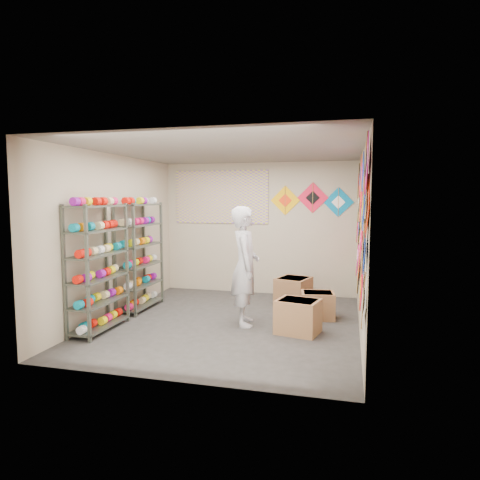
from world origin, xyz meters
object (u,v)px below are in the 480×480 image
(carton_a, at_px, (298,316))
(carton_b, at_px, (318,305))
(shelf_rack_back, at_px, (140,256))
(shopkeeper, at_px, (245,266))
(shelf_rack_front, at_px, (98,268))
(carton_c, at_px, (293,292))

(carton_a, relative_size, carton_b, 1.11)
(shelf_rack_back, relative_size, shopkeeper, 1.02)
(shelf_rack_front, xyz_separation_m, shopkeeper, (2.04, 0.84, -0.02))
(carton_a, distance_m, carton_c, 1.61)
(shelf_rack_back, bearing_deg, carton_c, 18.95)
(shopkeeper, relative_size, carton_c, 3.11)
(shelf_rack_front, bearing_deg, carton_a, 11.92)
(shelf_rack_front, xyz_separation_m, carton_c, (2.63, 2.20, -0.69))
(carton_a, xyz_separation_m, carton_b, (0.22, 0.85, -0.03))
(shelf_rack_front, xyz_separation_m, carton_a, (2.90, 0.61, -0.70))
(shelf_rack_front, bearing_deg, shelf_rack_back, 90.00)
(shopkeeper, distance_m, carton_a, 1.12)
(shelf_rack_front, height_order, shelf_rack_back, same)
(shopkeeper, xyz_separation_m, carton_c, (0.59, 1.36, -0.67))
(carton_c, bearing_deg, shopkeeper, -96.30)
(shelf_rack_back, xyz_separation_m, carton_b, (3.12, 0.16, -0.73))
(carton_c, bearing_deg, shelf_rack_front, -122.99)
(carton_b, bearing_deg, shelf_rack_front, -163.23)
(shelf_rack_back, relative_size, carton_b, 3.56)
(shelf_rack_front, height_order, carton_a, shelf_rack_front)
(shelf_rack_back, distance_m, carton_a, 3.06)
(shopkeeper, bearing_deg, shelf_rack_back, 62.01)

